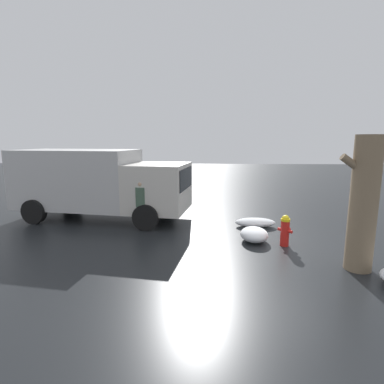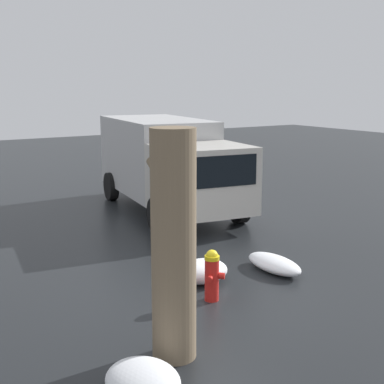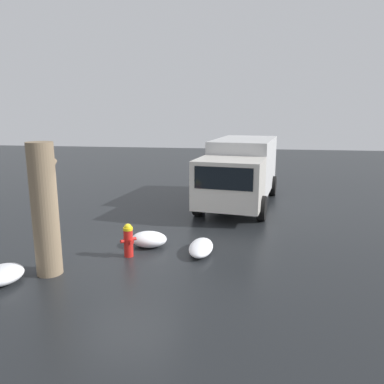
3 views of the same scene
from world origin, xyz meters
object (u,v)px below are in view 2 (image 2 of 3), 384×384
(tree_trunk, at_px, (173,245))
(delivery_truck, at_px, (167,161))
(fire_hydrant, at_px, (212,274))
(pedestrian, at_px, (158,195))

(tree_trunk, relative_size, delivery_truck, 0.46)
(fire_hydrant, xyz_separation_m, delivery_truck, (6.44, -2.82, 1.00))
(tree_trunk, relative_size, pedestrian, 1.88)
(fire_hydrant, xyz_separation_m, tree_trunk, (-1.32, 1.55, 1.13))
(tree_trunk, bearing_deg, fire_hydrant, -49.60)
(delivery_truck, distance_m, pedestrian, 2.45)
(fire_hydrant, relative_size, delivery_truck, 0.13)
(delivery_truck, relative_size, pedestrian, 4.06)
(fire_hydrant, relative_size, pedestrian, 0.54)
(fire_hydrant, height_order, delivery_truck, delivery_truck)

